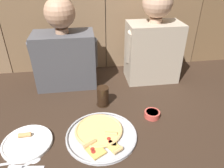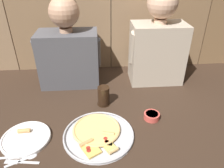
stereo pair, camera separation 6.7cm
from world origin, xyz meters
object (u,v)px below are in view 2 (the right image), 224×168
object	(u,v)px
dinner_plate	(26,138)
diner_left	(68,47)
drinking_glass	(104,96)
pizza_tray	(98,133)
dipping_bowl	(152,116)
diner_right	(158,40)

from	to	relation	value
dinner_plate	diner_left	world-z (taller)	diner_left
drinking_glass	pizza_tray	bearing A→B (deg)	-98.66
pizza_tray	dipping_bowl	world-z (taller)	dipping_bowl
dinner_plate	pizza_tray	bearing A→B (deg)	1.09
dinner_plate	diner_left	size ratio (longest dim) A/B	0.40
pizza_tray	dipping_bowl	xyz separation A→B (m)	(0.30, 0.10, 0.01)
dipping_bowl	diner_right	bearing A→B (deg)	74.57
pizza_tray	drinking_glass	bearing A→B (deg)	81.34
diner_right	pizza_tray	bearing A→B (deg)	-127.81
pizza_tray	diner_right	world-z (taller)	diner_right
pizza_tray	drinking_glass	world-z (taller)	drinking_glass
dinner_plate	diner_right	world-z (taller)	diner_right
diner_right	dinner_plate	bearing A→B (deg)	-144.72
pizza_tray	dinner_plate	size ratio (longest dim) A/B	1.49
pizza_tray	diner_left	bearing A→B (deg)	108.34
drinking_glass	dipping_bowl	xyz separation A→B (m)	(0.26, -0.16, -0.04)
dipping_bowl	dinner_plate	bearing A→B (deg)	-170.33
dipping_bowl	diner_right	world-z (taller)	diner_right
drinking_glass	dinner_plate	bearing A→B (deg)	-145.86
dinner_plate	drinking_glass	bearing A→B (deg)	34.14
dipping_bowl	diner_left	world-z (taller)	diner_left
pizza_tray	dipping_bowl	distance (m)	0.32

